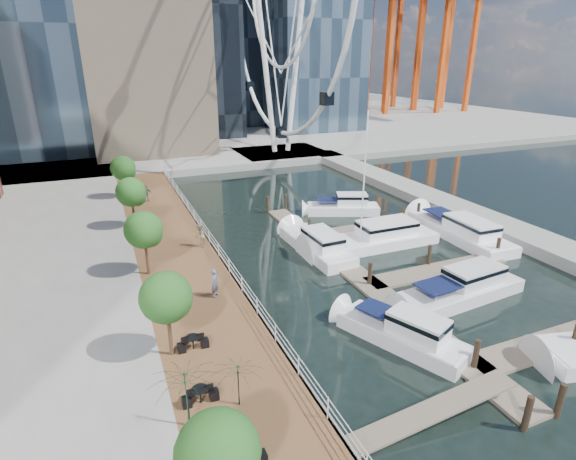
# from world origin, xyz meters

# --- Properties ---
(ground) EXTENTS (520.00, 520.00, 0.00)m
(ground) POSITION_xyz_m (0.00, 0.00, 0.00)
(ground) COLOR black
(ground) RESTS_ON ground
(boardwalk) EXTENTS (6.00, 60.00, 1.00)m
(boardwalk) POSITION_xyz_m (-9.00, 15.00, 0.50)
(boardwalk) COLOR brown
(boardwalk) RESTS_ON ground
(seawall) EXTENTS (0.25, 60.00, 1.00)m
(seawall) POSITION_xyz_m (-6.00, 15.00, 0.50)
(seawall) COLOR #595954
(seawall) RESTS_ON ground
(land_far) EXTENTS (200.00, 114.00, 1.00)m
(land_far) POSITION_xyz_m (0.00, 102.00, 0.50)
(land_far) COLOR gray
(land_far) RESTS_ON ground
(breakwater) EXTENTS (4.00, 60.00, 1.00)m
(breakwater) POSITION_xyz_m (20.00, 20.00, 0.50)
(breakwater) COLOR gray
(breakwater) RESTS_ON ground
(pier) EXTENTS (14.00, 12.00, 1.00)m
(pier) POSITION_xyz_m (14.00, 52.00, 0.50)
(pier) COLOR gray
(pier) RESTS_ON ground
(railing) EXTENTS (0.10, 60.00, 1.05)m
(railing) POSITION_xyz_m (-6.10, 15.00, 1.52)
(railing) COLOR white
(railing) RESTS_ON boardwalk
(floating_docks) EXTENTS (16.00, 34.00, 2.60)m
(floating_docks) POSITION_xyz_m (7.97, 9.98, 0.49)
(floating_docks) COLOR #6D6051
(floating_docks) RESTS_ON ground
(port_cranes) EXTENTS (40.00, 52.00, 38.00)m
(port_cranes) POSITION_xyz_m (67.67, 95.67, 20.00)
(port_cranes) COLOR #D84C14
(port_cranes) RESTS_ON ground
(street_trees) EXTENTS (2.60, 42.60, 4.60)m
(street_trees) POSITION_xyz_m (-11.40, 14.00, 4.29)
(street_trees) COLOR #3F2B1C
(street_trees) RESTS_ON ground
(cafe_tables) EXTENTS (2.50, 13.70, 0.74)m
(cafe_tables) POSITION_xyz_m (-10.40, -2.00, 1.37)
(cafe_tables) COLOR black
(cafe_tables) RESTS_ON ground
(yacht_foreground) EXTENTS (10.57, 3.71, 2.15)m
(yacht_foreground) POSITION_xyz_m (7.61, 4.09, 0.00)
(yacht_foreground) COLOR silver
(yacht_foreground) RESTS_ON ground
(pedestrian_near) EXTENTS (0.79, 0.82, 1.90)m
(pedestrian_near) POSITION_xyz_m (-7.83, 9.02, 1.95)
(pedestrian_near) COLOR #51546C
(pedestrian_near) RESTS_ON boardwalk
(pedestrian_mid) EXTENTS (0.92, 1.06, 1.89)m
(pedestrian_mid) POSITION_xyz_m (-6.96, 17.38, 1.94)
(pedestrian_mid) COLOR gray
(pedestrian_mid) RESTS_ON boardwalk
(pedestrian_far) EXTENTS (1.07, 0.49, 1.79)m
(pedestrian_far) POSITION_xyz_m (-9.50, 31.69, 1.90)
(pedestrian_far) COLOR #353C43
(pedestrian_far) RESTS_ON boardwalk
(moored_yachts) EXTENTS (19.19, 32.31, 11.50)m
(moored_yachts) POSITION_xyz_m (7.73, 12.38, 0.00)
(moored_yachts) COLOR white
(moored_yachts) RESTS_ON ground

